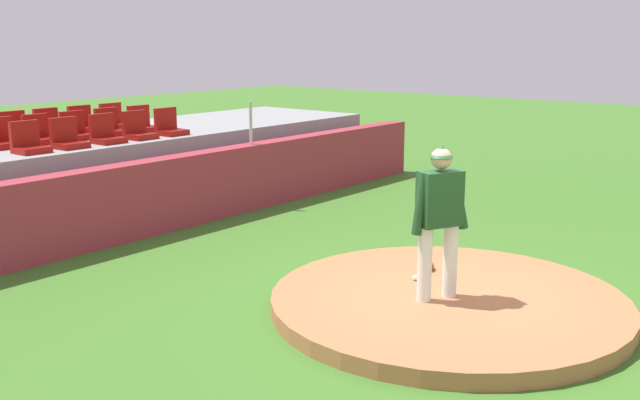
% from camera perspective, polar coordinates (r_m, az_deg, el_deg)
% --- Properties ---
extents(ground_plane, '(60.00, 60.00, 0.00)m').
position_cam_1_polar(ground_plane, '(9.24, 9.76, -8.31)').
color(ground_plane, '#3C7025').
extents(pitchers_mound, '(4.29, 4.29, 0.19)m').
position_cam_1_polar(pitchers_mound, '(9.20, 9.78, -7.75)').
color(pitchers_mound, '#AE6D43').
rests_on(pitchers_mound, ground_plane).
extents(pitcher, '(0.75, 0.46, 1.83)m').
position_cam_1_polar(pitcher, '(8.75, 9.12, -0.85)').
color(pitcher, white).
rests_on(pitcher, pitchers_mound).
extents(baseball, '(0.07, 0.07, 0.07)m').
position_cam_1_polar(baseball, '(9.63, 7.29, -5.92)').
color(baseball, white).
rests_on(baseball, pitchers_mound).
extents(fielding_glove, '(0.36, 0.33, 0.11)m').
position_cam_1_polar(fielding_glove, '(10.08, 8.16, -4.99)').
color(fielding_glove, brown).
rests_on(fielding_glove, pitchers_mound).
extents(brick_barrier, '(15.16, 0.40, 1.24)m').
position_cam_1_polar(brick_barrier, '(12.69, -13.10, 0.17)').
color(brick_barrier, '#9D2F3C').
rests_on(brick_barrier, ground_plane).
extents(fence_post_right, '(0.06, 0.06, 0.81)m').
position_cam_1_polar(fence_post_right, '(14.18, -5.32, 5.89)').
color(fence_post_right, silver).
rests_on(fence_post_right, brick_barrier).
extents(bleacher_platform, '(13.53, 3.11, 1.44)m').
position_cam_1_polar(bleacher_platform, '(14.36, -18.32, 1.67)').
color(bleacher_platform, gray).
rests_on(bleacher_platform, ground_plane).
extents(stadium_chair_0, '(0.48, 0.44, 0.50)m').
position_cam_1_polar(stadium_chair_0, '(12.66, -21.41, 4.09)').
color(stadium_chair_0, maroon).
rests_on(stadium_chair_0, bleacher_platform).
extents(stadium_chair_1, '(0.48, 0.44, 0.50)m').
position_cam_1_polar(stadium_chair_1, '(12.99, -18.76, 4.48)').
color(stadium_chair_1, maroon).
rests_on(stadium_chair_1, bleacher_platform).
extents(stadium_chair_2, '(0.48, 0.44, 0.50)m').
position_cam_1_polar(stadium_chair_2, '(13.40, -16.08, 4.88)').
color(stadium_chair_2, maroon).
rests_on(stadium_chair_2, bleacher_platform).
extents(stadium_chair_3, '(0.48, 0.44, 0.50)m').
position_cam_1_polar(stadium_chair_3, '(13.81, -13.75, 5.22)').
color(stadium_chair_3, maroon).
rests_on(stadium_chair_3, bleacher_platform).
extents(stadium_chair_4, '(0.48, 0.44, 0.50)m').
position_cam_1_polar(stadium_chair_4, '(14.24, -11.46, 5.53)').
color(stadium_chair_4, maroon).
rests_on(stadium_chair_4, bleacher_platform).
extents(stadium_chair_5, '(0.48, 0.44, 0.50)m').
position_cam_1_polar(stadium_chair_5, '(13.38, -23.12, 4.36)').
color(stadium_chair_5, maroon).
rests_on(stadium_chair_5, bleacher_platform).
extents(stadium_chair_6, '(0.48, 0.44, 0.50)m').
position_cam_1_polar(stadium_chair_6, '(13.70, -20.69, 4.72)').
color(stadium_chair_6, maroon).
rests_on(stadium_chair_6, bleacher_platform).
extents(stadium_chair_7, '(0.48, 0.44, 0.50)m').
position_cam_1_polar(stadium_chair_7, '(14.05, -18.15, 5.08)').
color(stadium_chair_7, maroon).
rests_on(stadium_chair_7, bleacher_platform).
extents(stadium_chair_8, '(0.48, 0.44, 0.50)m').
position_cam_1_polar(stadium_chair_8, '(14.50, -15.78, 5.43)').
color(stadium_chair_8, maroon).
rests_on(stadium_chair_8, bleacher_platform).
extents(stadium_chair_9, '(0.48, 0.44, 0.50)m').
position_cam_1_polar(stadium_chair_9, '(14.86, -13.45, 5.72)').
color(stadium_chair_9, maroon).
rests_on(stadium_chair_9, bleacher_platform).
extents(stadium_chair_11, '(0.48, 0.44, 0.50)m').
position_cam_1_polar(stadium_chair_11, '(14.41, -22.26, 4.94)').
color(stadium_chair_11, maroon).
rests_on(stadium_chair_11, bleacher_platform).
extents(stadium_chair_12, '(0.48, 0.44, 0.50)m').
position_cam_1_polar(stadium_chair_12, '(14.77, -20.00, 5.27)').
color(stadium_chair_12, maroon).
rests_on(stadium_chair_12, bleacher_platform).
extents(stadium_chair_13, '(0.48, 0.44, 0.50)m').
position_cam_1_polar(stadium_chair_13, '(15.13, -17.69, 5.59)').
color(stadium_chair_13, maroon).
rests_on(stadium_chair_13, bleacher_platform).
extents(stadium_chair_14, '(0.48, 0.44, 0.50)m').
position_cam_1_polar(stadium_chair_14, '(15.51, -15.49, 5.88)').
color(stadium_chair_14, maroon).
rests_on(stadium_chair_14, bleacher_platform).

